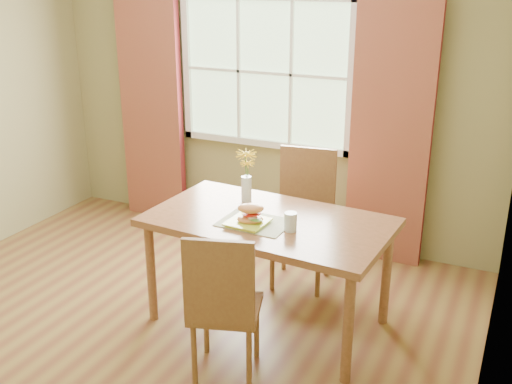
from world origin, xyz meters
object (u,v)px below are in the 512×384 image
Objects in this scene: chair_near at (223,302)px; croissant_sandwich at (251,214)px; water_glass at (291,222)px; chair_far at (304,210)px; flower_vase at (246,171)px; dining_table at (269,230)px.

croissant_sandwich is at bearing 81.49° from chair_near.
chair_near is 7.99× the size of water_glass.
chair_far is 8.73× the size of water_glass.
chair_near is 1.09m from flower_vase.
chair_far is at bearing 64.71° from croissant_sandwich.
croissant_sandwich is at bearing -108.15° from dining_table.
dining_table is at bearing 149.79° from water_glass.
flower_vase is (-0.28, 0.23, 0.31)m from dining_table.
chair_near reaches higher than water_glass.
chair_far reaches higher than chair_near.
chair_far is (-0.04, 1.41, 0.05)m from chair_near.
chair_far is at bearing 61.09° from flower_vase.
flower_vase reaches higher than chair_far.
water_glass is 0.32× the size of flower_vase.
flower_vase is at bearing -126.94° from chair_far.
chair_near is 1.41m from chair_far.
croissant_sandwich is 0.27m from water_glass.
flower_vase reaches higher than dining_table.
chair_near is (0.03, -0.70, -0.17)m from dining_table.
chair_far is at bearing 94.61° from dining_table.
chair_near is 0.65m from croissant_sandwich.
flower_vase is at bearing 143.84° from water_glass.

